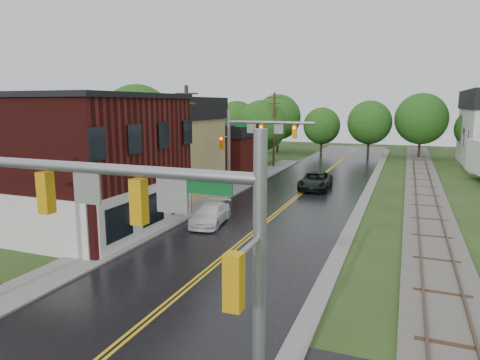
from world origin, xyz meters
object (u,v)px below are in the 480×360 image
Objects in this scene: tree_left_b at (138,123)px; tree_left_e at (263,127)px; traffic_signal_near at (169,228)px; tree_left_a at (50,135)px; utility_pole_b at (187,144)px; suv_dark at (315,181)px; traffic_signal_far at (253,137)px; utility_pole_c at (274,129)px; tree_left_c at (207,131)px; brick_building at (56,160)px; pickup_white at (211,215)px.

tree_left_b is 1.19× the size of tree_left_e.
tree_left_a is at bearing 139.53° from traffic_signal_near.
utility_pole_b is 0.93× the size of tree_left_b.
tree_left_e is 1.47× the size of suv_dark.
traffic_signal_far is 0.76× the size of tree_left_b.
utility_pole_c reaches higher than traffic_signal_far.
tree_left_c is 0.94× the size of tree_left_e.
utility_pole_c reaches higher than suv_dark.
brick_building is 1.65× the size of tree_left_a.
tree_left_e is (3.64, 30.90, 0.66)m from brick_building.
tree_left_e reaches higher than traffic_signal_near.
brick_building is 1.95× the size of traffic_signal_near.
brick_building is 21.87m from suv_dark.
tree_left_a reaches higher than tree_left_c.
traffic_signal_far is 7.83m from suv_dark.
brick_building reaches higher than suv_dark.
tree_left_e reaches higher than traffic_signal_far.
pickup_white is (0.27, -8.75, -4.33)m from traffic_signal_far.
suv_dark is at bearing 52.06° from brick_building.
suv_dark is (7.60, -11.96, -3.95)m from utility_pole_c.
utility_pole_c is at bearing -42.84° from tree_left_e.
tree_left_a is at bearing -108.43° from tree_left_c.
pickup_white is at bearing -63.82° from tree_left_c.
tree_left_b is at bearing 129.99° from pickup_white.
utility_pole_b is 1.04× the size of tree_left_a.
tree_left_a is (-23.32, 19.90, 0.15)m from traffic_signal_near.
tree_left_e is at bearing 94.90° from utility_pole_b.
pickup_white is at bearing -12.38° from tree_left_a.
utility_pole_c reaches higher than tree_left_e.
utility_pole_c reaches higher than brick_building.
utility_pole_b is at bearing -90.00° from utility_pole_c.
tree_left_a is 1.94× the size of pickup_white.
utility_pole_c is 26.32m from pickup_white.
tree_left_b is at bearing 161.19° from traffic_signal_far.
tree_left_a reaches higher than brick_building.
utility_pole_b is at bearing -41.86° from tree_left_b.
brick_building is 15.03m from traffic_signal_far.
tree_left_e is at bearing 83.29° from brick_building.
utility_pole_b is 19.24m from tree_left_c.
tree_left_b reaches higher than tree_left_e.
utility_pole_c is at bearing 90.00° from utility_pole_b.
tree_left_a is 10.22m from tree_left_b.
utility_pole_b is 1.62× the size of suv_dark.
traffic_signal_near is at bearing -62.81° from utility_pole_b.
brick_building reaches higher than tree_left_e.
suv_dark is (20.65, 10.14, -4.34)m from tree_left_a.
utility_pole_b is 6.61m from pickup_white.
utility_pole_c is 1.10× the size of tree_left_e.
utility_pole_b is at bearing -85.10° from tree_left_e.
tree_left_a is 1.13× the size of tree_left_c.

